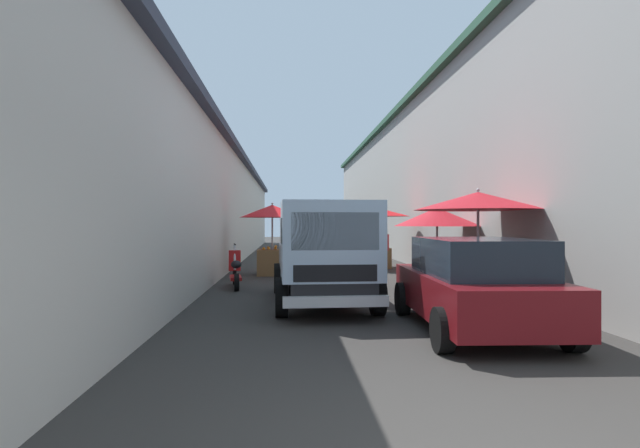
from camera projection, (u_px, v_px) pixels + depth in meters
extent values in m
plane|color=#33302D|center=(332.00, 274.00, 16.33)|extent=(90.00, 90.00, 0.00)
cube|color=beige|center=(137.00, 209.00, 18.12)|extent=(49.50, 7.00, 4.39)
cube|color=#383D4C|center=(137.00, 146.00, 18.12)|extent=(49.80, 7.50, 0.24)
cube|color=gray|center=(506.00, 182.00, 19.03)|extent=(49.50, 7.00, 6.57)
cube|color=#284C38|center=(506.00, 94.00, 19.02)|extent=(49.80, 7.50, 0.24)
cylinder|color=#9E9EA3|center=(374.00, 237.00, 18.69)|extent=(0.06, 0.06, 2.30)
cone|color=red|center=(374.00, 212.00, 18.69)|extent=(2.69, 2.69, 0.35)
sphere|color=#9E9EA3|center=(374.00, 206.00, 18.69)|extent=(0.07, 0.07, 0.07)
cube|color=olive|center=(380.00, 258.00, 18.58)|extent=(0.83, 0.74, 0.76)
sphere|color=orange|center=(383.00, 247.00, 18.49)|extent=(0.09, 0.09, 0.09)
sphere|color=orange|center=(378.00, 247.00, 18.65)|extent=(0.09, 0.09, 0.09)
sphere|color=orange|center=(380.00, 247.00, 18.69)|extent=(0.09, 0.09, 0.09)
cylinder|color=#9E9EA3|center=(437.00, 247.00, 13.17)|extent=(0.06, 0.06, 2.11)
cone|color=red|center=(437.00, 217.00, 13.17)|extent=(2.29, 2.29, 0.50)
sphere|color=#9E9EA3|center=(437.00, 206.00, 13.17)|extent=(0.07, 0.07, 0.07)
cube|color=brown|center=(437.00, 270.00, 13.36)|extent=(0.91, 0.63, 0.85)
sphere|color=orange|center=(440.00, 253.00, 13.31)|extent=(0.09, 0.09, 0.09)
sphere|color=orange|center=(439.00, 253.00, 13.05)|extent=(0.09, 0.09, 0.09)
sphere|color=orange|center=(433.00, 253.00, 13.13)|extent=(0.09, 0.09, 0.09)
cylinder|color=#9E9EA3|center=(478.00, 248.00, 10.39)|extent=(0.06, 0.06, 2.35)
cone|color=red|center=(478.00, 201.00, 10.39)|extent=(2.68, 2.68, 0.38)
sphere|color=#9E9EA3|center=(478.00, 190.00, 10.39)|extent=(0.07, 0.07, 0.07)
cube|color=brown|center=(483.00, 286.00, 10.43)|extent=(0.90, 0.75, 0.74)
sphere|color=orange|center=(469.00, 265.00, 10.61)|extent=(0.09, 0.09, 0.09)
sphere|color=orange|center=(478.00, 264.00, 10.38)|extent=(0.09, 0.09, 0.09)
sphere|color=orange|center=(481.00, 265.00, 10.62)|extent=(0.09, 0.09, 0.09)
sphere|color=orange|center=(474.00, 265.00, 10.56)|extent=(0.09, 0.09, 0.09)
cylinder|color=#9E9EA3|center=(272.00, 240.00, 16.12)|extent=(0.06, 0.06, 2.29)
cone|color=red|center=(272.00, 211.00, 16.12)|extent=(2.13, 2.13, 0.41)
sphere|color=#9E9EA3|center=(272.00, 204.00, 16.11)|extent=(0.07, 0.07, 0.07)
cube|color=brown|center=(269.00, 262.00, 16.08)|extent=(0.99, 0.76, 0.83)
sphere|color=orange|center=(276.00, 246.00, 16.05)|extent=(0.09, 0.09, 0.09)
sphere|color=orange|center=(269.00, 248.00, 15.89)|extent=(0.09, 0.09, 0.09)
sphere|color=orange|center=(268.00, 248.00, 16.41)|extent=(0.09, 0.09, 0.09)
sphere|color=orange|center=(275.00, 248.00, 16.10)|extent=(0.09, 0.09, 0.09)
sphere|color=orange|center=(264.00, 249.00, 15.81)|extent=(0.09, 0.09, 0.09)
cube|color=#600F14|center=(473.00, 294.00, 7.75)|extent=(3.96, 1.86, 0.64)
cube|color=#19232D|center=(477.00, 257.00, 7.60)|extent=(2.39, 1.60, 0.56)
cube|color=black|center=(440.00, 291.00, 9.66)|extent=(0.16, 1.65, 0.20)
cube|color=silver|center=(410.00, 277.00, 9.67)|extent=(0.07, 0.24, 0.14)
cube|color=silver|center=(470.00, 277.00, 9.70)|extent=(0.07, 0.24, 0.14)
cylinder|color=black|center=(403.00, 299.00, 9.05)|extent=(0.61, 0.22, 0.60)
cylinder|color=black|center=(495.00, 298.00, 9.10)|extent=(0.61, 0.22, 0.60)
cylinder|color=black|center=(443.00, 330.00, 6.40)|extent=(0.61, 0.22, 0.60)
cylinder|color=black|center=(573.00, 329.00, 6.45)|extent=(0.61, 0.22, 0.60)
cube|color=black|center=(321.00, 279.00, 10.54)|extent=(4.85, 1.64, 0.36)
cube|color=#ADC6E0|center=(330.00, 240.00, 8.92)|extent=(1.60, 1.80, 1.40)
cube|color=#19232D|center=(335.00, 231.00, 8.18)|extent=(0.11, 1.47, 0.63)
cube|color=#19232D|center=(330.00, 231.00, 8.92)|extent=(1.11, 1.81, 0.45)
cube|color=black|center=(335.00, 273.00, 8.17)|extent=(0.11, 1.40, 0.28)
cube|color=silver|center=(336.00, 302.00, 8.09)|extent=(0.18, 1.75, 0.18)
cube|color=gray|center=(352.00, 256.00, 11.44)|extent=(3.16, 0.17, 0.50)
cube|color=gray|center=(281.00, 256.00, 11.27)|extent=(3.16, 0.17, 0.50)
cube|color=gray|center=(312.00, 252.00, 12.90)|extent=(0.12, 1.65, 0.50)
cylinder|color=black|center=(377.00, 296.00, 9.01)|extent=(0.73, 0.24, 0.72)
cylinder|color=black|center=(281.00, 297.00, 8.83)|extent=(0.73, 0.24, 0.72)
cylinder|color=black|center=(350.00, 277.00, 12.06)|extent=(0.73, 0.24, 0.72)
cylinder|color=black|center=(279.00, 278.00, 11.89)|extent=(0.73, 0.24, 0.72)
cylinder|color=#232328|center=(365.00, 261.00, 17.23)|extent=(0.14, 0.14, 0.76)
cylinder|color=#232328|center=(369.00, 261.00, 17.14)|extent=(0.14, 0.14, 0.76)
cube|color=white|center=(367.00, 242.00, 17.18)|extent=(0.43, 0.47, 0.57)
sphere|color=tan|center=(367.00, 231.00, 17.18)|extent=(0.21, 0.21, 0.21)
cylinder|color=white|center=(361.00, 241.00, 17.34)|extent=(0.08, 0.08, 0.51)
cylinder|color=white|center=(374.00, 241.00, 17.02)|extent=(0.08, 0.08, 0.51)
cylinder|color=navy|center=(383.00, 262.00, 16.83)|extent=(0.14, 0.14, 0.75)
cylinder|color=navy|center=(380.00, 261.00, 16.94)|extent=(0.14, 0.14, 0.75)
cube|color=#B73333|center=(382.00, 242.00, 16.88)|extent=(0.47, 0.43, 0.56)
sphere|color=#A57A5B|center=(382.00, 231.00, 16.88)|extent=(0.21, 0.21, 0.21)
cylinder|color=#B73333|center=(388.00, 242.00, 16.69)|extent=(0.08, 0.08, 0.51)
cylinder|color=#B73333|center=(376.00, 241.00, 17.08)|extent=(0.08, 0.08, 0.51)
cylinder|color=black|center=(235.00, 277.00, 13.49)|extent=(0.45, 0.15, 0.44)
cylinder|color=black|center=(237.00, 282.00, 12.26)|extent=(0.45, 0.17, 0.44)
cube|color=red|center=(236.00, 278.00, 12.83)|extent=(0.93, 0.41, 0.08)
ellipsoid|color=black|center=(236.00, 264.00, 12.53)|extent=(0.59, 0.34, 0.20)
cube|color=red|center=(235.00, 261.00, 13.44)|extent=(0.19, 0.34, 0.56)
cylinder|color=silver|center=(235.00, 257.00, 13.37)|extent=(0.28, 0.10, 0.68)
cylinder|color=black|center=(235.00, 244.00, 13.29)|extent=(0.55, 0.12, 0.04)
cylinder|color=#194CB2|center=(291.00, 267.00, 14.22)|extent=(0.30, 0.30, 0.03)
cylinder|color=#194CB2|center=(291.00, 274.00, 14.33)|extent=(0.04, 0.04, 0.42)
cylinder|color=#194CB2|center=(287.00, 274.00, 14.21)|extent=(0.04, 0.04, 0.42)
cylinder|color=#194CB2|center=(291.00, 275.00, 14.11)|extent=(0.04, 0.04, 0.42)
cylinder|color=#194CB2|center=(295.00, 274.00, 14.23)|extent=(0.04, 0.04, 0.42)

